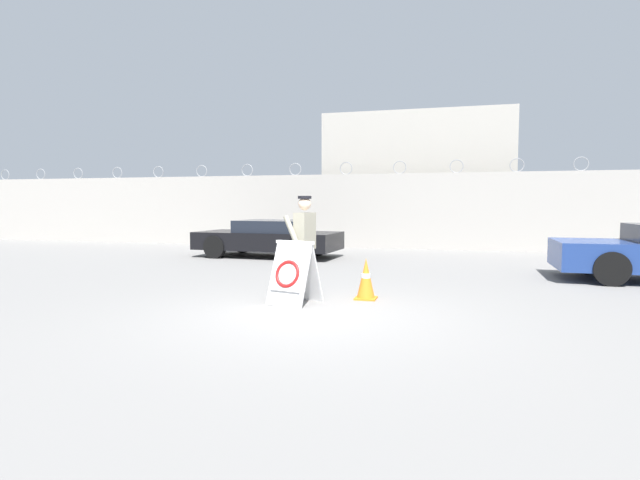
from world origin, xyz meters
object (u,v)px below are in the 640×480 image
(barricade_sign, at_px, (293,273))
(traffic_cone_near, at_px, (366,279))
(parked_car_front_coupe, at_px, (270,238))
(security_guard, at_px, (305,241))

(barricade_sign, relative_size, traffic_cone_near, 1.48)
(traffic_cone_near, relative_size, parked_car_front_coupe, 0.16)
(security_guard, xyz_separation_m, traffic_cone_near, (1.08, 0.01, -0.63))
(security_guard, xyz_separation_m, parked_car_front_coupe, (-2.91, 5.87, -0.39))
(parked_car_front_coupe, bearing_deg, barricade_sign, 117.68)
(security_guard, height_order, traffic_cone_near, security_guard)
(security_guard, bearing_deg, barricade_sign, 12.90)
(barricade_sign, distance_m, traffic_cone_near, 1.29)
(barricade_sign, height_order, parked_car_front_coupe, parked_car_front_coupe)
(security_guard, distance_m, parked_car_front_coupe, 6.56)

